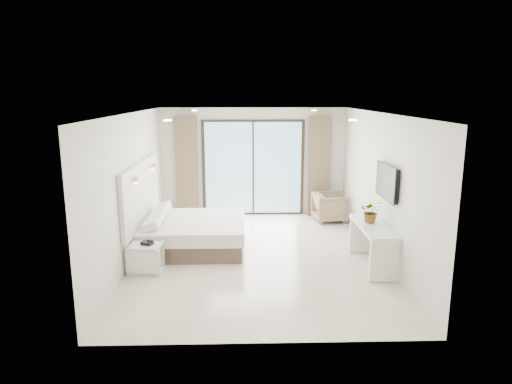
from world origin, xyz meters
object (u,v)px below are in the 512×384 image
(bed, at_px, (192,233))
(nightstand, at_px, (146,258))
(console_desk, at_px, (373,236))
(armchair, at_px, (330,206))

(bed, height_order, nightstand, bed)
(nightstand, bearing_deg, bed, 68.43)
(bed, bearing_deg, console_desk, -18.38)
(bed, relative_size, console_desk, 1.31)
(bed, distance_m, armchair, 3.65)
(bed, distance_m, console_desk, 3.51)
(armchair, bearing_deg, nightstand, 123.29)
(nightstand, height_order, armchair, armchair)
(bed, xyz_separation_m, console_desk, (3.32, -1.10, 0.26))
(nightstand, distance_m, console_desk, 4.01)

